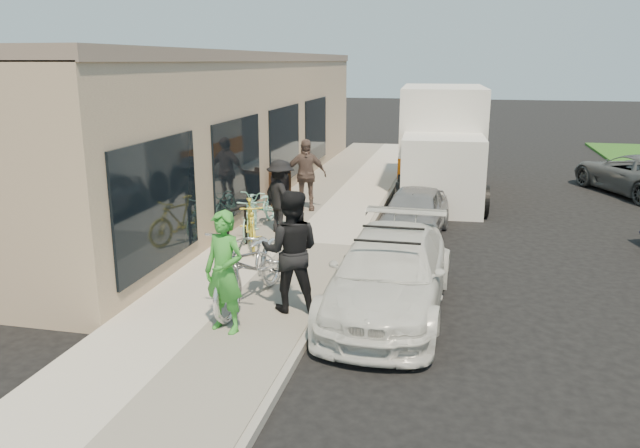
{
  "coord_description": "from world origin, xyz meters",
  "views": [
    {
      "loc": [
        1.61,
        -9.67,
        3.99
      ],
      "look_at": [
        -0.88,
        1.25,
        1.05
      ],
      "focal_mm": 35.0,
      "sensor_mm": 36.0,
      "label": 1
    }
  ],
  "objects_px": {
    "bike_rack": "(237,224)",
    "bystander_b": "(305,175)",
    "sedan_silver": "(414,213)",
    "moving_truck": "(441,146)",
    "far_car_gray": "(636,174)",
    "sandwich_board": "(280,188)",
    "woman_rider": "(224,272)",
    "man_standing": "(291,251)",
    "cruiser_bike_b": "(261,207)",
    "sedan_white": "(390,274)",
    "cruiser_bike_c": "(251,224)",
    "bystander_a": "(281,196)",
    "cruiser_bike_a": "(250,217)",
    "tandem_bike": "(252,264)"
  },
  "relations": [
    {
      "from": "bike_rack",
      "to": "man_standing",
      "type": "relative_size",
      "value": 0.44
    },
    {
      "from": "far_car_gray",
      "to": "bystander_b",
      "type": "relative_size",
      "value": 2.36
    },
    {
      "from": "sandwich_board",
      "to": "woman_rider",
      "type": "relative_size",
      "value": 0.54
    },
    {
      "from": "bike_rack",
      "to": "moving_truck",
      "type": "bearing_deg",
      "value": 62.58
    },
    {
      "from": "far_car_gray",
      "to": "sandwich_board",
      "type": "bearing_deg",
      "value": 2.08
    },
    {
      "from": "woman_rider",
      "to": "bystander_a",
      "type": "relative_size",
      "value": 1.06
    },
    {
      "from": "bike_rack",
      "to": "moving_truck",
      "type": "distance_m",
      "value": 8.54
    },
    {
      "from": "sedan_silver",
      "to": "moving_truck",
      "type": "bearing_deg",
      "value": 90.86
    },
    {
      "from": "sedan_white",
      "to": "tandem_bike",
      "type": "distance_m",
      "value": 2.23
    },
    {
      "from": "sedan_white",
      "to": "moving_truck",
      "type": "height_order",
      "value": "moving_truck"
    },
    {
      "from": "sedan_silver",
      "to": "bystander_b",
      "type": "bearing_deg",
      "value": 156.5
    },
    {
      "from": "bike_rack",
      "to": "tandem_bike",
      "type": "distance_m",
      "value": 3.21
    },
    {
      "from": "bike_rack",
      "to": "bystander_b",
      "type": "bearing_deg",
      "value": 81.26
    },
    {
      "from": "sedan_white",
      "to": "man_standing",
      "type": "distance_m",
      "value": 1.67
    },
    {
      "from": "sedan_white",
      "to": "woman_rider",
      "type": "height_order",
      "value": "woman_rider"
    },
    {
      "from": "sandwich_board",
      "to": "far_car_gray",
      "type": "bearing_deg",
      "value": 8.59
    },
    {
      "from": "bike_rack",
      "to": "cruiser_bike_b",
      "type": "xyz_separation_m",
      "value": [
        -0.07,
        1.86,
        -0.06
      ]
    },
    {
      "from": "sedan_silver",
      "to": "cruiser_bike_b",
      "type": "xyz_separation_m",
      "value": [
        -3.61,
        -0.22,
        0.02
      ]
    },
    {
      "from": "sandwich_board",
      "to": "cruiser_bike_a",
      "type": "distance_m",
      "value": 3.16
    },
    {
      "from": "moving_truck",
      "to": "far_car_gray",
      "type": "relative_size",
      "value": 1.5
    },
    {
      "from": "cruiser_bike_c",
      "to": "sedan_white",
      "type": "bearing_deg",
      "value": -60.96
    },
    {
      "from": "tandem_bike",
      "to": "woman_rider",
      "type": "relative_size",
      "value": 1.42
    },
    {
      "from": "man_standing",
      "to": "sedan_white",
      "type": "bearing_deg",
      "value": -166.37
    },
    {
      "from": "moving_truck",
      "to": "far_car_gray",
      "type": "xyz_separation_m",
      "value": [
        5.91,
        1.08,
        -0.81
      ]
    },
    {
      "from": "bystander_a",
      "to": "bystander_b",
      "type": "relative_size",
      "value": 0.9
    },
    {
      "from": "sedan_silver",
      "to": "tandem_bike",
      "type": "relative_size",
      "value": 1.36
    },
    {
      "from": "sedan_white",
      "to": "cruiser_bike_b",
      "type": "xyz_separation_m",
      "value": [
        -3.57,
        4.27,
        -0.04
      ]
    },
    {
      "from": "cruiser_bike_c",
      "to": "bystander_b",
      "type": "relative_size",
      "value": 0.89
    },
    {
      "from": "sandwich_board",
      "to": "sedan_white",
      "type": "relative_size",
      "value": 0.22
    },
    {
      "from": "bystander_a",
      "to": "sedan_white",
      "type": "bearing_deg",
      "value": 168.5
    },
    {
      "from": "bystander_b",
      "to": "cruiser_bike_c",
      "type": "bearing_deg",
      "value": -112.58
    },
    {
      "from": "sandwich_board",
      "to": "bystander_b",
      "type": "height_order",
      "value": "bystander_b"
    },
    {
      "from": "moving_truck",
      "to": "cruiser_bike_b",
      "type": "distance_m",
      "value": 7.0
    },
    {
      "from": "moving_truck",
      "to": "far_car_gray",
      "type": "bearing_deg",
      "value": 7.34
    },
    {
      "from": "sedan_silver",
      "to": "cruiser_bike_c",
      "type": "relative_size",
      "value": 2.07
    },
    {
      "from": "sedan_white",
      "to": "cruiser_bike_b",
      "type": "relative_size",
      "value": 2.61
    },
    {
      "from": "far_car_gray",
      "to": "cruiser_bike_a",
      "type": "height_order",
      "value": "far_car_gray"
    },
    {
      "from": "tandem_bike",
      "to": "sedan_white",
      "type": "bearing_deg",
      "value": 18.56
    },
    {
      "from": "man_standing",
      "to": "bystander_b",
      "type": "xyz_separation_m",
      "value": [
        -1.46,
        6.7,
        -0.03
      ]
    },
    {
      "from": "sandwich_board",
      "to": "man_standing",
      "type": "distance_m",
      "value": 7.36
    },
    {
      "from": "bike_rack",
      "to": "bystander_b",
      "type": "relative_size",
      "value": 0.46
    },
    {
      "from": "sandwich_board",
      "to": "cruiser_bike_c",
      "type": "height_order",
      "value": "cruiser_bike_c"
    },
    {
      "from": "cruiser_bike_a",
      "to": "cruiser_bike_c",
      "type": "relative_size",
      "value": 0.93
    },
    {
      "from": "bike_rack",
      "to": "sedan_white",
      "type": "xyz_separation_m",
      "value": [
        3.51,
        -2.41,
        -0.02
      ]
    },
    {
      "from": "moving_truck",
      "to": "cruiser_bike_b",
      "type": "bearing_deg",
      "value": -128.03
    },
    {
      "from": "sandwich_board",
      "to": "far_car_gray",
      "type": "distance_m",
      "value": 11.07
    },
    {
      "from": "woman_rider",
      "to": "sandwich_board",
      "type": "bearing_deg",
      "value": 118.52
    },
    {
      "from": "sedan_white",
      "to": "sedan_silver",
      "type": "xyz_separation_m",
      "value": [
        0.03,
        4.49,
        -0.06
      ]
    },
    {
      "from": "moving_truck",
      "to": "tandem_bike",
      "type": "xyz_separation_m",
      "value": [
        -2.58,
        -10.46,
        -0.61
      ]
    },
    {
      "from": "sandwich_board",
      "to": "sedan_white",
      "type": "xyz_separation_m",
      "value": [
        3.72,
        -6.38,
        0.0
      ]
    }
  ]
}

